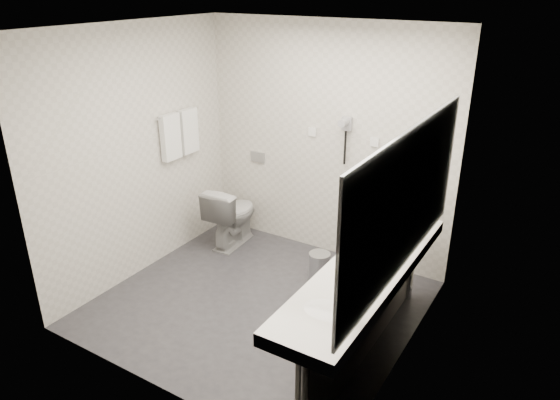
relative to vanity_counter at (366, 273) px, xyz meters
The scene contains 29 objects.
floor 1.39m from the vanity_counter, 169.92° to the left, with size 2.80×2.80×0.00m, color #2E2D32.
ceiling 2.05m from the vanity_counter, 169.92° to the left, with size 2.80×2.80×0.00m, color silver.
wall_back 1.93m from the vanity_counter, 126.87° to the left, with size 2.80×2.80×0.00m, color silver.
wall_front 1.64m from the vanity_counter, 135.64° to the right, with size 2.80×2.80×0.00m, color silver.
wall_left 2.57m from the vanity_counter, behind, with size 2.60×2.60×0.00m, color silver.
wall_right 0.56m from the vanity_counter, 36.03° to the left, with size 2.60×2.60×0.00m, color silver.
vanity_counter is the anchor object (origin of this frame).
vanity_panel 0.43m from the vanity_counter, ahead, with size 0.03×2.15×0.75m, color gray.
vanity_post_far 1.12m from the vanity_counter, 86.97° to the left, with size 0.06×0.06×0.75m, color silver.
mirror 0.70m from the vanity_counter, ahead, with size 0.02×2.20×1.05m, color #B2BCC6.
basin_near 0.65m from the vanity_counter, 90.00° to the right, with size 0.40×0.31×0.05m, color white.
basin_far 0.65m from the vanity_counter, 90.00° to the left, with size 0.40×0.31×0.05m, color white.
faucet_near 0.69m from the vanity_counter, 73.30° to the right, with size 0.04×0.04×0.15m, color silver.
faucet_far 0.69m from the vanity_counter, 73.30° to the left, with size 0.04×0.04×0.15m, color silver.
soap_bottle_a 0.14m from the vanity_counter, 35.88° to the left, with size 0.05×0.05×0.11m, color beige.
soap_bottle_c 0.20m from the vanity_counter, 39.80° to the right, with size 0.05×0.05×0.13m, color beige.
glass_left 0.26m from the vanity_counter, 49.61° to the left, with size 0.06×0.06×0.11m, color silver.
toilet 2.37m from the vanity_counter, 152.49° to the left, with size 0.40×0.71×0.72m, color white.
flush_plate 2.48m from the vanity_counter, 143.06° to the left, with size 0.18×0.02×0.12m, color #B2B5BA.
pedal_bin 1.35m from the vanity_counter, 133.77° to the left, with size 0.22×0.22×0.30m, color #B2B5BA.
bin_lid 1.29m from the vanity_counter, 133.77° to the left, with size 0.22×0.22×0.01m, color #B2B5BA.
towel_rail 2.69m from the vanity_counter, 163.14° to the left, with size 0.02×0.02×0.62m, color silver.
towel_near 2.59m from the vanity_counter, 166.10° to the left, with size 0.07×0.24×0.48m, color white.
towel_far 2.67m from the vanity_counter, 160.15° to the left, with size 0.07×0.24×0.48m, color white.
dryer_cradle 1.85m from the vanity_counter, 120.76° to the left, with size 0.10×0.04×0.14m, color #9B9AA0.
dryer_barrel 1.81m from the vanity_counter, 122.01° to the left, with size 0.08×0.08×0.14m, color #9B9AA0.
dryer_cord 1.76m from the vanity_counter, 121.02° to the left, with size 0.02×0.02×0.35m, color black.
switch_plate_a 2.04m from the vanity_counter, 130.59° to the left, with size 0.09×0.02×0.09m, color white.
switch_plate_b 1.69m from the vanity_counter, 111.13° to the left, with size 0.09×0.02×0.09m, color white.
Camera 1 is at (2.35, -3.42, 2.84)m, focal length 33.33 mm.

